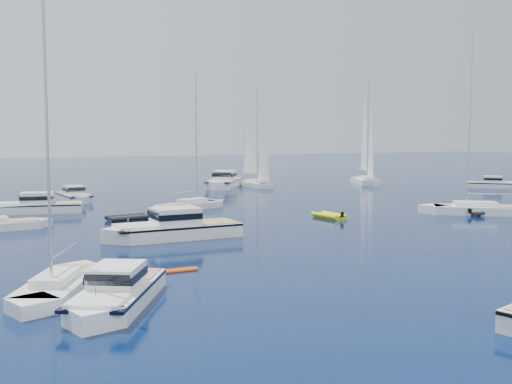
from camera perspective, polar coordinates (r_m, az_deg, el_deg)
ground at (r=36.55m, az=20.71°, el=-6.68°), size 400.00×400.00×0.00m
motor_cruiser_left at (r=27.25m, az=-13.13°, el=-10.52°), size 6.60×8.91×2.29m
motor_cruiser_centre at (r=44.07m, az=-7.91°, el=-4.39°), size 10.92×3.53×2.85m
motor_cruiser_far_r at (r=93.30m, az=21.64°, el=0.38°), size 7.75×7.66×2.19m
motor_cruiser_far_l at (r=62.02m, az=-20.24°, el=-1.87°), size 10.13×4.97×2.55m
motor_cruiser_distant at (r=87.28m, az=-3.04°, el=0.43°), size 9.92×11.88×3.14m
motor_cruiser_horizon at (r=72.16m, az=-16.86°, el=-0.81°), size 3.48×8.73×2.23m
sailboat_fore at (r=30.24m, az=-18.21°, el=-9.07°), size 6.31×9.66×14.00m
sailboat_mid_r at (r=60.99m, az=20.53°, el=-1.99°), size 11.54×9.75×17.75m
sailboat_centre at (r=61.52m, az=-6.32°, el=-1.63°), size 9.96×5.84×14.26m
sailboat_sails_r at (r=88.86m, az=-0.22°, el=0.52°), size 3.82×10.56×15.18m
sailboat_sails_far at (r=96.25m, az=10.34°, el=0.80°), size 7.13×11.88×17.04m
tender_yellow at (r=54.79m, az=6.97°, el=-2.48°), size 2.39×3.69×0.95m
tender_grey_near at (r=60.45m, az=20.72°, el=-2.06°), size 3.63×2.18×0.95m
tender_grey_far at (r=54.28m, az=-12.03°, el=-2.63°), size 4.25×2.78×0.95m
kayak_orange at (r=33.26m, az=-8.03°, el=-7.55°), size 2.91×0.61×0.30m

